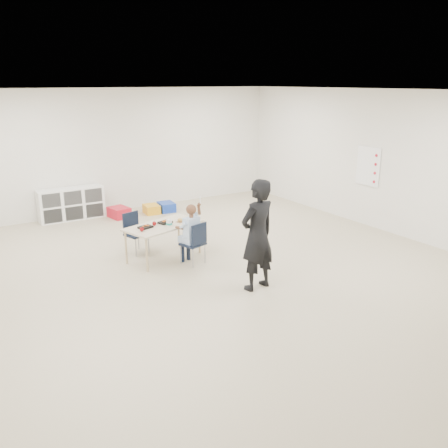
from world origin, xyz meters
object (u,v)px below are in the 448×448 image
cubby_shelf (71,204)px  adult (257,235)px  table (164,241)px  child (192,231)px  chair_near (193,243)px

cubby_shelf → adult: adult is taller
table → child: size_ratio=1.27×
adult → cubby_shelf: bearing=-84.7°
cubby_shelf → adult: size_ratio=0.85×
child → cubby_shelf: child is taller
table → chair_near: (0.30, -0.48, 0.06)m
cubby_shelf → child: bearing=-75.0°
chair_near → adult: bearing=-93.1°
chair_near → cubby_shelf: bearing=88.4°
chair_near → child: child is taller
chair_near → cubby_shelf: size_ratio=0.52×
cubby_shelf → adult: (1.34, -5.13, 0.47)m
table → chair_near: size_ratio=2.00×
table → adult: adult is taller
table → child: bearing=-74.7°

